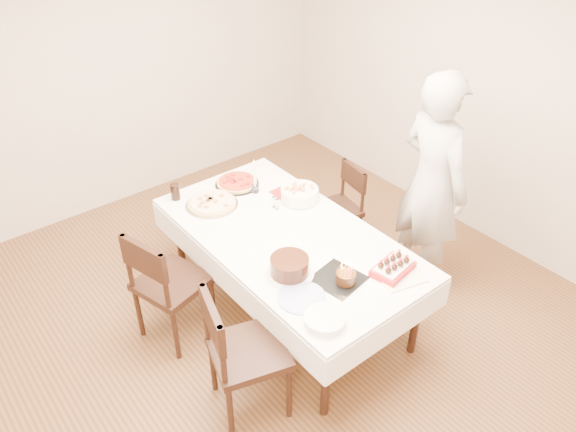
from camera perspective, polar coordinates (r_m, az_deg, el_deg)
floor at (r=4.59m, az=-0.42°, el=-10.57°), size 5.00×5.00×0.00m
wall_back at (r=5.75m, az=-16.60°, el=13.90°), size 4.50×0.04×2.70m
wall_right at (r=5.30m, az=19.40°, el=11.63°), size 0.04×5.00×2.70m
dining_table at (r=4.44m, az=0.00°, el=-5.80°), size 1.32×2.23×0.75m
chair_right_savory at (r=5.10m, az=4.85°, el=0.62°), size 0.49×0.49×0.83m
chair_left_savory at (r=4.26m, az=-11.69°, el=-6.64°), size 0.62×0.62×0.99m
chair_left_dessert at (r=3.71m, az=-4.04°, el=-13.61°), size 0.63×0.63×1.00m
person at (r=4.59m, az=14.41°, el=3.10°), size 0.54×0.74×1.88m
pizza_white at (r=4.56m, az=-7.74°, el=1.30°), size 0.48×0.48×0.04m
pizza_pepperoni at (r=4.81m, az=-5.21°, el=3.40°), size 0.40×0.40×0.04m
red_placemat at (r=4.69m, az=0.14°, el=2.35°), size 0.26×0.26×0.01m
pasta_bowl at (r=4.57m, az=1.19°, el=2.25°), size 0.40×0.40×0.10m
taper_candle at (r=4.64m, az=-3.42°, el=4.08°), size 0.08×0.08×0.31m
shaker_pair at (r=4.47m, az=-1.12°, el=1.21°), size 0.09×0.09×0.09m
cola_glass at (r=4.67m, az=-11.39°, el=2.44°), size 0.09×0.09×0.14m
layer_cake at (r=3.82m, az=0.15°, el=-5.14°), size 0.37×0.37×0.13m
cake_board at (r=3.83m, az=5.09°, el=-6.41°), size 0.36×0.36×0.01m
birthday_cake at (r=3.76m, az=5.93°, el=-5.82°), size 0.16×0.16×0.14m
strawberry_box at (r=3.92m, az=10.61°, el=-5.20°), size 0.33×0.24×0.07m
box_lid at (r=3.90m, az=11.47°, el=-6.29°), size 0.34×0.27×0.02m
plate_stack at (r=3.51m, az=3.74°, el=-10.46°), size 0.33×0.33×0.05m
china_plate at (r=3.68m, az=1.39°, el=-8.27°), size 0.38×0.38×0.01m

